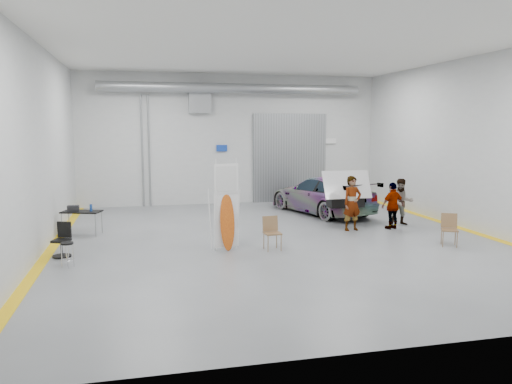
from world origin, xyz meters
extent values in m
plane|color=slate|center=(0.00, 0.00, 0.00)|extent=(16.00, 16.00, 0.00)
cube|color=#B8BBBD|center=(-7.00, 0.00, 3.00)|extent=(0.02, 16.00, 6.00)
cube|color=#B8BBBD|center=(7.00, 0.00, 3.00)|extent=(0.02, 16.00, 6.00)
cube|color=#B8BBBD|center=(0.00, 8.00, 3.00)|extent=(14.00, 0.02, 6.00)
cube|color=#B8BBBD|center=(0.00, -8.00, 3.00)|extent=(14.00, 0.02, 6.00)
cube|color=white|center=(0.00, 0.00, 6.00)|extent=(14.00, 16.00, 0.02)
cube|color=gray|center=(2.80, 7.92, 2.10)|extent=(3.60, 0.12, 4.20)
cube|color=gray|center=(-1.50, 7.92, 4.80)|extent=(1.00, 0.50, 1.20)
cylinder|color=gray|center=(0.00, 7.40, 5.30)|extent=(11.90, 0.44, 0.44)
cube|color=#1438A5|center=(-0.50, 7.92, 2.60)|extent=(0.50, 0.04, 0.30)
cube|color=white|center=(4.80, 7.92, 2.90)|extent=(0.70, 0.04, 0.25)
cylinder|color=gray|center=(-3.80, 7.92, 2.50)|extent=(0.08, 0.08, 5.00)
cylinder|color=gray|center=(-4.10, 7.92, 2.50)|extent=(0.08, 0.08, 5.00)
cube|color=yellow|center=(-6.85, 0.00, 0.01)|extent=(0.30, 16.00, 0.01)
cube|color=yellow|center=(6.85, 0.00, 0.01)|extent=(0.30, 16.00, 0.01)
imported|color=silver|center=(3.13, 4.40, 0.77)|extent=(3.57, 5.71, 1.54)
imported|color=#8E694D|center=(2.92, 0.87, 0.96)|extent=(0.76, 0.56, 1.91)
imported|color=slate|center=(5.10, 1.38, 0.86)|extent=(0.98, 0.85, 1.71)
imported|color=#9D5434|center=(4.42, 0.78, 0.83)|extent=(1.03, 0.62, 1.66)
cube|color=white|center=(-1.85, -0.89, 0.90)|extent=(0.75, 0.19, 1.62)
ellipsoid|color=orange|center=(-1.85, -0.96, 0.85)|extent=(0.49, 0.31, 1.71)
cube|color=white|center=(-1.85, -0.91, 2.11)|extent=(0.73, 0.19, 0.85)
cylinder|color=white|center=(-2.16, -0.89, 1.35)|extent=(0.02, 0.02, 2.70)
cylinder|color=white|center=(-1.54, -0.89, 1.35)|extent=(0.02, 0.02, 2.70)
cube|color=brown|center=(-0.50, -1.20, 0.50)|extent=(0.50, 0.48, 0.04)
cube|color=brown|center=(-0.50, -0.99, 0.76)|extent=(0.47, 0.13, 0.45)
cube|color=brown|center=(4.84, -1.95, 0.50)|extent=(0.62, 0.61, 0.04)
cube|color=brown|center=(4.84, -1.74, 0.75)|extent=(0.46, 0.30, 0.44)
cylinder|color=black|center=(-6.10, -1.77, 0.64)|extent=(0.32, 0.32, 0.05)
torus|color=silver|center=(-6.10, -1.77, 0.21)|extent=(0.34, 0.34, 0.02)
cylinder|color=gray|center=(-6.75, 2.02, 0.38)|extent=(0.03, 0.03, 0.76)
cylinder|color=gray|center=(-5.59, 2.02, 0.38)|extent=(0.03, 0.03, 0.76)
cylinder|color=gray|center=(-6.75, 2.55, 0.38)|extent=(0.03, 0.03, 0.76)
cylinder|color=gray|center=(-5.59, 2.55, 0.38)|extent=(0.03, 0.03, 0.76)
cube|color=black|center=(-6.17, 2.29, 0.78)|extent=(1.40, 1.00, 0.04)
cylinder|color=#193F96|center=(-5.85, 2.18, 0.92)|extent=(0.08, 0.08, 0.23)
cube|color=black|center=(-6.43, 2.34, 0.90)|extent=(0.37, 0.23, 0.19)
cylinder|color=black|center=(-6.41, -0.65, 0.04)|extent=(0.51, 0.51, 0.04)
cylinder|color=black|center=(-6.41, -0.65, 0.25)|extent=(0.05, 0.05, 0.43)
cube|color=black|center=(-6.41, -0.65, 0.47)|extent=(0.54, 0.54, 0.06)
cube|color=black|center=(-6.41, -0.45, 0.74)|extent=(0.39, 0.19, 0.45)
cube|color=silver|center=(3.13, 1.99, 1.56)|extent=(1.80, 1.09, 0.04)
camera|label=1|loc=(-4.22, -15.01, 3.61)|focal=35.00mm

